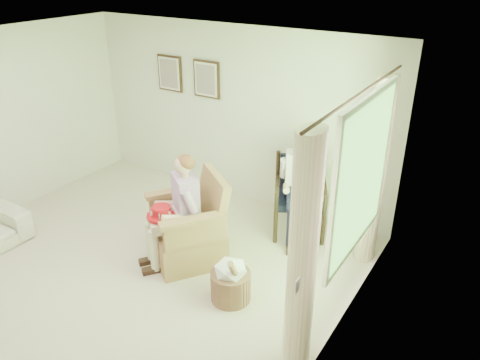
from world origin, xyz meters
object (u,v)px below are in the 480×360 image
Objects in this scene: person_dark at (299,179)px; red_hat at (162,213)px; hatbox at (231,280)px; wood_armchair at (303,192)px; person_wicker at (180,205)px; wicker_armchair at (189,233)px.

person_dark reaches higher than red_hat.
person_dark reaches higher than hatbox.
person_dark is at bearing 89.25° from hatbox.
wood_armchair is 0.31m from person_dark.
wood_armchair reaches higher than hatbox.
person_wicker is at bearing 45.17° from red_hat.
person_wicker reaches higher than wood_armchair.
person_dark is 1.67m from hatbox.
person_wicker is (-0.90, -1.48, 0.24)m from wood_armchair.
person_wicker is at bearing -151.36° from person_dark.
hatbox is at bearing 19.47° from person_wicker.
wicker_armchair is 0.49m from person_wicker.
wood_armchair is at bearing 63.11° from person_dark.
wood_armchair reaches higher than red_hat.
wood_armchair is (0.90, 1.34, 0.22)m from wicker_armchair.
wicker_armchair is at bearing 126.01° from person_wicker.
red_hat is at bearing -152.60° from person_dark.
person_wicker is 3.92× the size of red_hat.
hatbox is (-0.02, -1.57, -0.58)m from person_dark.
red_hat is 0.54× the size of hatbox.
hatbox is (0.88, -0.41, -0.09)m from wicker_armchair.
wicker_armchair is 1.55m from person_dark.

